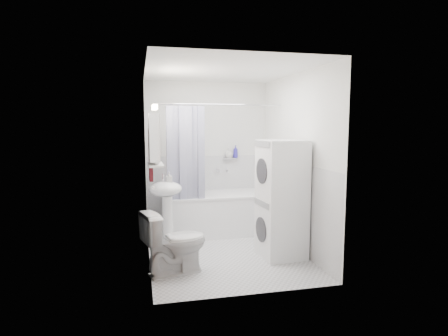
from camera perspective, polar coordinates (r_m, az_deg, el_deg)
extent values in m
plane|color=silver|center=(5.18, 0.11, -12.66)|extent=(2.60, 2.60, 0.00)
plane|color=white|center=(6.18, -2.59, 1.88)|extent=(2.00, 0.00, 2.00)
plane|color=white|center=(3.67, 4.68, -1.42)|extent=(2.00, 0.00, 2.00)
plane|color=white|center=(4.79, -11.61, 0.36)|extent=(0.00, 2.60, 2.60)
plane|color=white|center=(5.23, 10.85, 0.90)|extent=(0.00, 2.60, 2.60)
plane|color=white|center=(4.94, 0.12, 14.64)|extent=(2.60, 2.60, 0.00)
plane|color=white|center=(6.25, -2.54, -3.61)|extent=(1.98, 0.00, 1.98)
plane|color=white|center=(4.89, -11.31, -6.63)|extent=(0.00, 2.58, 2.58)
plane|color=white|center=(5.32, 10.59, -5.55)|extent=(0.00, 2.58, 2.58)
plane|color=brown|center=(3.95, -10.96, -3.88)|extent=(0.00, 2.00, 2.00)
cylinder|color=silver|center=(4.28, -10.71, -3.07)|extent=(0.04, 0.04, 0.04)
cube|color=white|center=(5.98, -0.83, -7.00)|extent=(1.65, 0.77, 0.60)
cube|color=white|center=(5.91, -0.84, -4.01)|extent=(1.67, 0.79, 0.03)
cube|color=silver|center=(5.94, -0.84, -5.10)|extent=(1.47, 0.59, 0.20)
cylinder|color=silver|center=(6.22, 0.32, -0.36)|extent=(0.04, 0.12, 0.04)
cylinder|color=silver|center=(5.49, -0.13, 9.64)|extent=(1.85, 0.02, 0.02)
cube|color=#141648|center=(5.39, -8.18, 1.65)|extent=(0.10, 0.02, 1.45)
cube|color=#141648|center=(5.40, -7.23, 1.67)|extent=(0.10, 0.02, 1.45)
cube|color=#141648|center=(5.41, -6.28, 1.69)|extent=(0.10, 0.02, 1.45)
cube|color=#141648|center=(5.42, -5.33, 1.71)|extent=(0.10, 0.02, 1.45)
cube|color=#141648|center=(5.43, -4.39, 1.74)|extent=(0.10, 0.02, 1.45)
cube|color=#141648|center=(5.44, -3.45, 1.76)|extent=(0.10, 0.02, 1.45)
ellipsoid|color=white|center=(5.11, -8.89, -3.16)|extent=(0.44, 0.37, 0.20)
cylinder|color=white|center=(5.21, -8.58, -8.31)|extent=(0.14, 0.14, 0.75)
cylinder|color=silver|center=(5.23, -9.24, -1.61)|extent=(0.03, 0.03, 0.14)
cylinder|color=silver|center=(5.18, -9.23, -1.02)|extent=(0.02, 0.10, 0.02)
cube|color=white|center=(4.87, -10.68, 4.61)|extent=(0.12, 0.50, 0.60)
cube|color=white|center=(4.87, -9.91, 4.63)|extent=(0.01, 0.47, 0.57)
cube|color=#FFEABF|center=(4.87, -10.54, 9.09)|extent=(0.06, 0.45, 0.06)
cube|color=silver|center=(4.90, -10.35, 0.52)|extent=(0.18, 0.54, 0.02)
cube|color=silver|center=(6.20, 0.79, 1.44)|extent=(0.22, 0.06, 0.02)
cube|color=#521514|center=(5.34, -11.13, 2.02)|extent=(0.05, 0.31, 0.73)
cube|color=#521514|center=(5.33, -10.89, 5.62)|extent=(0.03, 0.27, 0.08)
cylinder|color=silver|center=(5.32, -11.33, 6.04)|extent=(0.02, 0.04, 0.02)
cube|color=white|center=(4.98, 8.69, -8.98)|extent=(0.57, 0.57, 0.76)
cylinder|color=#2D2D33|center=(4.89, 5.67, -9.32)|extent=(0.04, 0.32, 0.32)
cube|color=gray|center=(4.81, 5.73, -5.40)|extent=(0.05, 0.47, 0.08)
cube|color=white|center=(4.83, 8.85, -0.28)|extent=(0.57, 0.57, 0.76)
cylinder|color=#2D2D33|center=(4.74, 5.78, -0.46)|extent=(0.04, 0.32, 0.32)
cube|color=gray|center=(4.71, 5.84, 3.66)|extent=(0.05, 0.47, 0.08)
imported|color=white|center=(4.42, -7.48, -11.20)|extent=(0.83, 0.60, 0.73)
imported|color=gray|center=(5.09, -8.34, -2.06)|extent=(0.08, 0.17, 0.08)
imported|color=gray|center=(4.74, -10.28, 0.91)|extent=(0.07, 0.18, 0.07)
imported|color=gray|center=(5.01, -10.43, 1.38)|extent=(0.10, 0.09, 0.10)
imported|color=gray|center=(6.20, 0.70, 2.14)|extent=(0.13, 0.17, 0.13)
imported|color=#352BAE|center=(6.23, 1.77, 1.93)|extent=(0.08, 0.21, 0.08)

